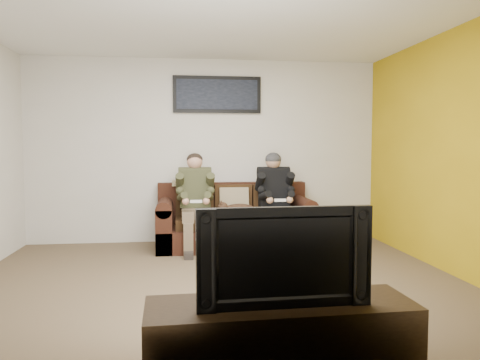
{
  "coord_description": "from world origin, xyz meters",
  "views": [
    {
      "loc": [
        -0.35,
        -4.48,
        1.35
      ],
      "look_at": [
        0.37,
        1.2,
        0.95
      ],
      "focal_mm": 35.0,
      "sensor_mm": 36.0,
      "label": 1
    }
  ],
  "objects": [
    {
      "name": "accent_wall_right",
      "position": [
        2.49,
        0.0,
        1.3
      ],
      "size": [
        0.0,
        4.5,
        4.5
      ],
      "primitive_type": "plane",
      "rotation": [
        1.57,
        0.0,
        -1.57
      ],
      "color": "#B89512",
      "rests_on": "ground"
    },
    {
      "name": "wall_front",
      "position": [
        0.0,
        -2.25,
        1.3
      ],
      "size": [
        5.0,
        0.0,
        5.0
      ],
      "primitive_type": "plane",
      "rotation": [
        -1.57,
        0.0,
        0.0
      ],
      "color": "beige",
      "rests_on": "ground"
    },
    {
      "name": "floor",
      "position": [
        0.0,
        0.0,
        0.0
      ],
      "size": [
        5.0,
        5.0,
        0.0
      ],
      "primitive_type": "plane",
      "color": "brown",
      "rests_on": "ground"
    },
    {
      "name": "person_right",
      "position": [
        0.9,
        1.65,
        0.71
      ],
      "size": [
        0.51,
        0.86,
        1.28
      ],
      "color": "black",
      "rests_on": "sofa"
    },
    {
      "name": "wall_back",
      "position": [
        0.0,
        2.25,
        1.3
      ],
      "size": [
        5.0,
        0.0,
        5.0
      ],
      "primitive_type": "plane",
      "rotation": [
        1.57,
        0.0,
        0.0
      ],
      "color": "beige",
      "rests_on": "ground"
    },
    {
      "name": "throw_pillow",
      "position": [
        0.37,
        1.86,
        0.61
      ],
      "size": [
        0.4,
        0.19,
        0.39
      ],
      "primitive_type": "cube",
      "rotation": [
        -0.21,
        0.0,
        0.0
      ],
      "color": "#8C7A5C",
      "rests_on": "sofa"
    },
    {
      "name": "television",
      "position": [
        0.2,
        -1.95,
        0.75
      ],
      "size": [
        0.97,
        0.16,
        0.56
      ],
      "primitive_type": "imported",
      "rotation": [
        0.0,
        0.0,
        0.03
      ],
      "color": "black",
      "rests_on": "tv_stand"
    },
    {
      "name": "tv_stand",
      "position": [
        0.2,
        -1.95,
        0.24
      ],
      "size": [
        1.53,
        0.54,
        0.48
      ],
      "primitive_type": "cube",
      "rotation": [
        0.0,
        0.0,
        0.03
      ],
      "color": "#302010",
      "rests_on": "ground"
    },
    {
      "name": "person_left",
      "position": [
        -0.17,
        1.65,
        0.71
      ],
      "size": [
        0.51,
        0.87,
        1.27
      ],
      "color": "brown",
      "rests_on": "sofa"
    },
    {
      "name": "sofa",
      "position": [
        0.37,
        1.82,
        0.32
      ],
      "size": [
        2.08,
        0.9,
        0.85
      ],
      "color": "black",
      "rests_on": "ground"
    },
    {
      "name": "throw_blanket",
      "position": [
        -0.26,
        2.09,
        0.85
      ],
      "size": [
        0.43,
        0.21,
        0.08
      ],
      "primitive_type": "cube",
      "color": "#BDB48B",
      "rests_on": "sofa"
    },
    {
      "name": "wall_right",
      "position": [
        2.5,
        0.0,
        1.3
      ],
      "size": [
        0.0,
        4.5,
        4.5
      ],
      "primitive_type": "plane",
      "rotation": [
        1.57,
        0.0,
        -1.57
      ],
      "color": "beige",
      "rests_on": "ground"
    },
    {
      "name": "framed_poster",
      "position": [
        0.17,
        2.22,
        2.1
      ],
      "size": [
        1.25,
        0.05,
        0.52
      ],
      "color": "black",
      "rests_on": "wall_back"
    },
    {
      "name": "ceiling",
      "position": [
        0.0,
        0.0,
        2.6
      ],
      "size": [
        5.0,
        5.0,
        0.0
      ],
      "primitive_type": "plane",
      "rotation": [
        3.14,
        0.0,
        0.0
      ],
      "color": "silver",
      "rests_on": "ground"
    },
    {
      "name": "cat",
      "position": [
        0.39,
        1.61,
        0.52
      ],
      "size": [
        0.66,
        0.26,
        0.24
      ],
      "color": "#4C301E",
      "rests_on": "sofa"
    }
  ]
}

